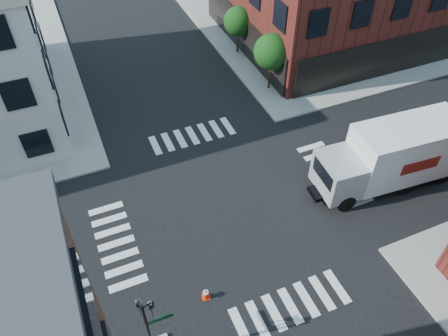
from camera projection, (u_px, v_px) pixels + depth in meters
ground at (233, 206)px, 25.92m from camera, size 120.00×120.00×0.00m
sidewalk_ne at (336, 4)px, 45.51m from camera, size 30.00×30.00×0.15m
tree_near at (272, 53)px, 32.37m from camera, size 2.69×2.69×4.49m
tree_far at (239, 23)px, 36.51m from camera, size 2.43×2.43×4.07m
signal_pole at (148, 324)px, 17.66m from camera, size 1.29×1.24×4.60m
box_truck at (393, 156)px, 25.86m from camera, size 9.33×3.39×4.15m
traffic_cone at (206, 294)px, 21.40m from camera, size 0.45×0.45×0.72m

